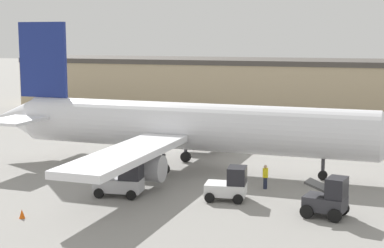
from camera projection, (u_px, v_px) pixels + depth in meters
The scene contains 8 objects.
ground_plane at pixel (192, 169), 48.49m from camera, with size 400.00×400.00×0.00m, color gray.
terminal_building at pixel (353, 87), 82.82m from camera, with size 99.85×14.06×7.52m.
airplane at pixel (181, 126), 48.28m from camera, with size 36.89×32.56×12.11m.
ground_crew_worker at pixel (265, 176), 42.17m from camera, with size 0.39×0.39×1.76m.
baggage_tug at pixel (230, 185), 39.32m from camera, with size 2.89×2.34×2.28m.
belt_loader_truck at pixel (328, 199), 35.56m from camera, with size 2.87×2.43×2.52m.
pushback_tug at pixel (123, 180), 40.20m from camera, with size 3.41×2.17×2.52m.
safety_cone_near at pixel (22, 214), 35.45m from camera, with size 0.36×0.36×0.55m.
Camera 1 is at (14.78, -45.02, 10.93)m, focal length 55.00 mm.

